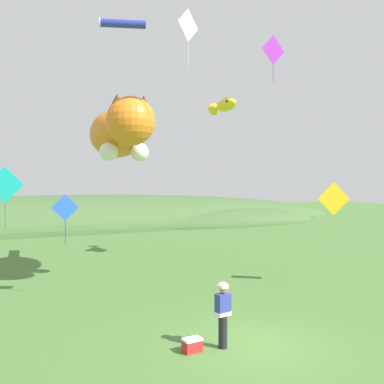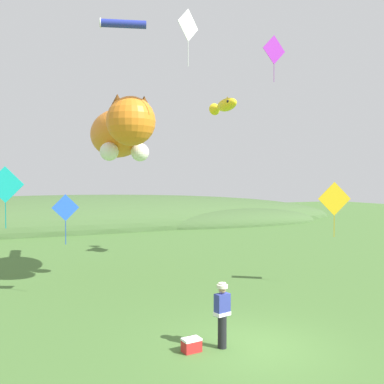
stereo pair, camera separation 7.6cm
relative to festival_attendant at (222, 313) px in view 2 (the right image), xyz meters
name	(u,v)px [view 2 (the right image)]	position (x,y,z in m)	size (l,w,h in m)	color
ground_plane	(253,347)	(0.80, -0.30, -0.95)	(120.00, 120.00, 0.00)	#477033
distant_hill_ridge	(82,227)	(2.03, 31.97, -0.95)	(63.45, 14.76, 6.16)	#426033
festival_attendant	(222,313)	(0.00, 0.00, 0.00)	(0.46, 0.33, 1.77)	black
kite_spool	(192,339)	(-0.60, 0.64, -0.84)	(0.15, 0.22, 0.22)	olive
picnic_cooler	(191,345)	(-0.86, 0.11, -0.77)	(0.52, 0.37, 0.36)	red
kite_giant_cat	(120,133)	(-0.45, 8.68, 5.70)	(2.72, 8.51, 2.58)	orange
kite_fish_windsock	(224,105)	(6.05, 10.82, 7.72)	(0.85, 2.62, 0.80)	yellow
kite_tube_streamer	(123,24)	(-0.27, 8.83, 10.59)	(2.09, 0.99, 0.44)	#2633A5
kite_diamond_teal	(5,185)	(-5.22, 6.34, 3.41)	(1.23, 0.45, 2.20)	#19BFBF
kite_diamond_white	(188,26)	(0.92, 4.28, 9.21)	(1.05, 0.57, 2.09)	white
kite_diamond_gold	(334,199)	(7.47, 3.81, 2.78)	(1.36, 0.48, 2.33)	yellow
kite_diamond_blue	(65,208)	(-3.12, 6.77, 2.51)	(1.03, 0.05, 1.93)	blue
kite_diamond_violet	(274,50)	(7.55, 8.29, 10.26)	(1.48, 0.16, 2.39)	purple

